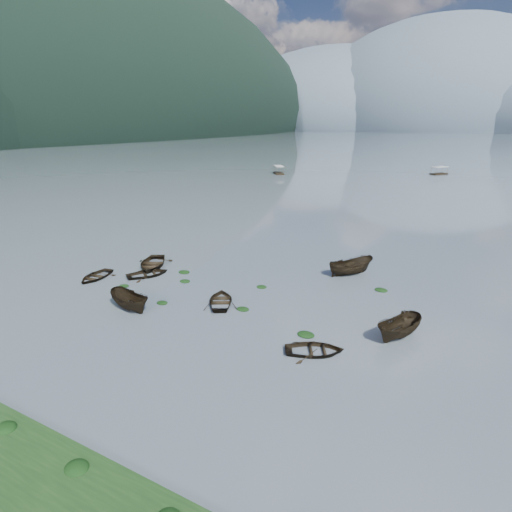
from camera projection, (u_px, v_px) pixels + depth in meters
The scene contains 21 objects.
ground_plane at pixel (179, 329), 28.89m from camera, with size 2400.00×2400.00×0.00m, color #505A64.
haze_mtn_a at pixel (338, 129), 898.93m from camera, with size 520.00×520.00×280.00m, color #475666.
haze_mtn_b at pixel (433, 130), 810.50m from camera, with size 520.00×520.00×340.00m, color #475666.
rowboat_0 at pixel (96, 278), 38.26m from camera, with size 2.76×3.87×0.80m, color black.
rowboat_1 at pixel (148, 276), 38.85m from camera, with size 2.84×3.98×0.82m, color black.
rowboat_2 at pixel (131, 309), 31.93m from camera, with size 1.68×4.48×1.73m, color black.
rowboat_3 at pixel (221, 303), 33.00m from camera, with size 2.88×4.03×0.83m, color black.
rowboat_4 at pixel (315, 353), 25.84m from camera, with size 2.74×3.83×0.79m, color black.
rowboat_5 at pixel (398, 337), 27.72m from camera, with size 1.66×4.41×1.71m, color black.
rowboat_6 at pixel (152, 266), 41.40m from camera, with size 3.63×5.09×1.05m, color black.
rowboat_8 at pixel (350, 274), 39.23m from camera, with size 1.83×4.87×1.88m, color black.
weed_clump_0 at pixel (124, 286), 36.31m from camera, with size 0.97×0.79×0.21m, color black.
weed_clump_1 at pixel (162, 303), 32.92m from camera, with size 0.97×0.77×0.21m, color black.
weed_clump_2 at pixel (243, 310), 31.81m from camera, with size 1.04×0.83×0.22m, color black.
weed_clump_3 at pixel (262, 287), 36.12m from camera, with size 0.95×0.80×0.21m, color black.
weed_clump_4 at pixel (306, 335), 27.95m from camera, with size 1.24×0.98×0.26m, color black.
weed_clump_5 at pixel (184, 273), 39.66m from camera, with size 1.17×0.95×0.25m, color black.
weed_clump_6 at pixel (185, 282), 37.41m from camera, with size 1.03×0.86×0.21m, color black.
weed_clump_7 at pixel (381, 291), 35.41m from camera, with size 1.14×0.91×0.25m, color black.
pontoon_left at pixel (279, 174), 116.51m from camera, with size 2.38×5.71×2.19m, color black, non-canonical shape.
pontoon_centre at pixel (439, 174), 115.29m from camera, with size 2.25×5.39×2.07m, color black, non-canonical shape.
Camera 1 is at (16.94, -20.15, 14.16)m, focal length 28.00 mm.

